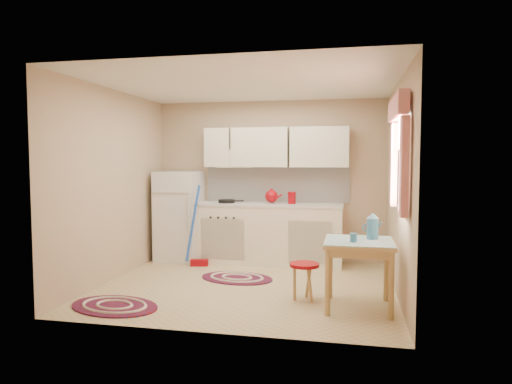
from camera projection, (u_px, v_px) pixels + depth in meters
room_shell at (263, 159)px, 5.82m from camera, size 3.64×3.60×2.52m
fridge at (179, 216)px, 7.18m from camera, size 0.65×0.60×1.40m
broom at (199, 226)px, 6.75m from camera, size 0.30×0.17×1.20m
base_cabinets at (267, 235)px, 6.96m from camera, size 2.25×0.60×0.88m
countertop at (268, 205)px, 6.93m from camera, size 2.27×0.62×0.04m
frying_pan at (226, 201)px, 7.00m from camera, size 0.30×0.30×0.05m
red_kettle at (271, 196)px, 6.91m from camera, size 0.25×0.23×0.22m
red_canister at (292, 199)px, 6.85m from camera, size 0.15×0.15×0.16m
table at (358, 275)px, 4.84m from camera, size 0.72×0.72×0.72m
stool at (304, 282)px, 5.12m from camera, size 0.43×0.43×0.42m
coffee_pot at (373, 226)px, 4.90m from camera, size 0.18×0.17×0.31m
mug at (354, 238)px, 4.73m from camera, size 0.08×0.08×0.10m
rug_center at (237, 278)px, 6.07m from camera, size 1.07×0.80×0.02m
rug_left at (114, 306)px, 4.90m from camera, size 1.15×0.89×0.02m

